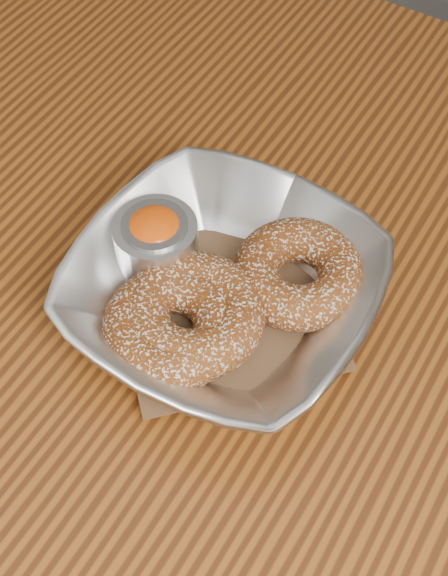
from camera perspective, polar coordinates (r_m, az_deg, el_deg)
The scene contains 7 objects.
table at distance 0.64m, azimuth 3.64°, elevation -8.96°, with size 1.20×0.80×0.75m.
serving_bowl at distance 0.55m, azimuth -0.00°, elevation -0.29°, with size 0.21×0.21×0.05m, color silver.
parchment at distance 0.56m, azimuth -0.00°, elevation -1.24°, with size 0.14×0.14×0.00m, color brown.
donut_back at distance 0.56m, azimuth 5.31°, elevation 1.06°, with size 0.09×0.09×0.03m, color brown.
donut_front at distance 0.53m, azimuth -3.69°, elevation -2.78°, with size 0.09×0.09×0.03m, color brown.
donut_extra at distance 0.54m, azimuth -2.28°, elevation -1.89°, with size 0.10×0.10×0.03m, color brown.
ramekin at distance 0.56m, azimuth -4.83°, elevation 3.20°, with size 0.06×0.06×0.05m.
Camera 1 is at (0.11, -0.26, 1.22)m, focal length 50.00 mm.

